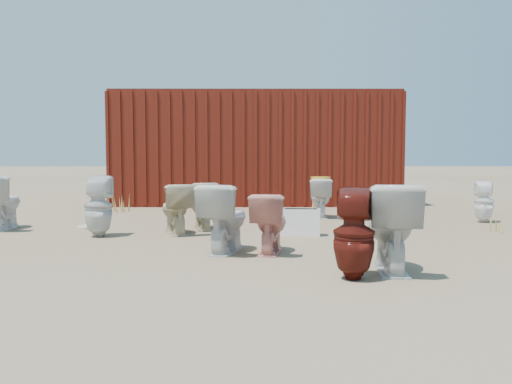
{
  "coord_description": "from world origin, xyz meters",
  "views": [
    {
      "loc": [
        -0.02,
        -6.14,
        1.02
      ],
      "look_at": [
        0.0,
        0.6,
        0.55
      ],
      "focal_mm": 35.0,
      "sensor_mm": 36.0,
      "label": 1
    }
  ],
  "objects_px": {
    "toilet_front_pink": "(270,223)",
    "toilet_front_a": "(1,202)",
    "toilet_back_beige_right": "(203,206)",
    "toilet_back_a": "(98,206)",
    "loose_tank": "(301,222)",
    "toilet_back_e": "(484,202)",
    "toilet_front_maroon": "(354,234)",
    "toilet_front_c": "(225,218)",
    "shipping_container": "(255,149)",
    "toilet_front_e": "(391,227)",
    "toilet_back_beige_left": "(176,209)",
    "toilet_back_yellowlid": "(320,198)"
  },
  "relations": [
    {
      "from": "toilet_front_pink",
      "to": "toilet_front_a",
      "type": "bearing_deg",
      "value": -14.71
    },
    {
      "from": "toilet_front_pink",
      "to": "toilet_back_beige_right",
      "type": "xyz_separation_m",
      "value": [
        -0.89,
        1.75,
        0.01
      ]
    },
    {
      "from": "toilet_back_a",
      "to": "loose_tank",
      "type": "relative_size",
      "value": 1.57
    },
    {
      "from": "toilet_back_e",
      "to": "toilet_front_a",
      "type": "bearing_deg",
      "value": 25.59
    },
    {
      "from": "toilet_front_maroon",
      "to": "toilet_front_c",
      "type": "bearing_deg",
      "value": -31.65
    },
    {
      "from": "shipping_container",
      "to": "loose_tank",
      "type": "distance_m",
      "value": 5.01
    },
    {
      "from": "toilet_front_c",
      "to": "toilet_front_e",
      "type": "xyz_separation_m",
      "value": [
        1.54,
        -0.91,
        0.03
      ]
    },
    {
      "from": "toilet_back_beige_left",
      "to": "loose_tank",
      "type": "height_order",
      "value": "toilet_back_beige_left"
    },
    {
      "from": "shipping_container",
      "to": "toilet_back_beige_right",
      "type": "xyz_separation_m",
      "value": [
        -0.75,
        -4.31,
        -0.86
      ]
    },
    {
      "from": "toilet_back_beige_right",
      "to": "loose_tank",
      "type": "relative_size",
      "value": 1.34
    },
    {
      "from": "toilet_front_maroon",
      "to": "loose_tank",
      "type": "relative_size",
      "value": 1.53
    },
    {
      "from": "loose_tank",
      "to": "toilet_back_beige_left",
      "type": "bearing_deg",
      "value": -176.02
    },
    {
      "from": "toilet_front_pink",
      "to": "toilet_back_beige_right",
      "type": "bearing_deg",
      "value": -52.61
    },
    {
      "from": "toilet_back_beige_right",
      "to": "toilet_back_yellowlid",
      "type": "distance_m",
      "value": 2.32
    },
    {
      "from": "toilet_front_c",
      "to": "toilet_front_pink",
      "type": "bearing_deg",
      "value": -169.05
    },
    {
      "from": "shipping_container",
      "to": "toilet_front_e",
      "type": "bearing_deg",
      "value": -80.18
    },
    {
      "from": "toilet_front_maroon",
      "to": "toilet_back_yellowlid",
      "type": "relative_size",
      "value": 1.16
    },
    {
      "from": "toilet_front_c",
      "to": "toilet_front_maroon",
      "type": "height_order",
      "value": "toilet_front_maroon"
    },
    {
      "from": "toilet_front_a",
      "to": "toilet_front_maroon",
      "type": "height_order",
      "value": "toilet_front_a"
    },
    {
      "from": "toilet_front_e",
      "to": "toilet_back_e",
      "type": "distance_m",
      "value": 4.11
    },
    {
      "from": "toilet_front_e",
      "to": "toilet_back_beige_right",
      "type": "bearing_deg",
      "value": -46.34
    },
    {
      "from": "shipping_container",
      "to": "toilet_front_pink",
      "type": "xyz_separation_m",
      "value": [
        0.14,
        -6.07,
        -0.88
      ]
    },
    {
      "from": "toilet_front_c",
      "to": "toilet_back_a",
      "type": "distance_m",
      "value": 1.99
    },
    {
      "from": "toilet_front_pink",
      "to": "toilet_back_beige_left",
      "type": "distance_m",
      "value": 1.79
    },
    {
      "from": "toilet_front_c",
      "to": "toilet_back_e",
      "type": "bearing_deg",
      "value": -131.73
    },
    {
      "from": "shipping_container",
      "to": "toilet_back_a",
      "type": "distance_m",
      "value": 5.43
    },
    {
      "from": "toilet_back_beige_left",
      "to": "toilet_back_beige_right",
      "type": "height_order",
      "value": "same"
    },
    {
      "from": "toilet_front_maroon",
      "to": "toilet_back_e",
      "type": "bearing_deg",
      "value": -112.56
    },
    {
      "from": "toilet_back_yellowlid",
      "to": "toilet_back_e",
      "type": "relative_size",
      "value": 1.03
    },
    {
      "from": "shipping_container",
      "to": "toilet_back_a",
      "type": "height_order",
      "value": "shipping_container"
    },
    {
      "from": "toilet_front_c",
      "to": "toilet_front_a",
      "type": "bearing_deg",
      "value": -11.28
    },
    {
      "from": "toilet_front_pink",
      "to": "loose_tank",
      "type": "xyz_separation_m",
      "value": [
        0.44,
        1.2,
        -0.15
      ]
    },
    {
      "from": "shipping_container",
      "to": "toilet_back_yellowlid",
      "type": "xyz_separation_m",
      "value": [
        1.1,
        -2.91,
        -0.87
      ]
    },
    {
      "from": "toilet_front_pink",
      "to": "loose_tank",
      "type": "height_order",
      "value": "toilet_front_pink"
    },
    {
      "from": "shipping_container",
      "to": "toilet_back_e",
      "type": "distance_m",
      "value": 5.13
    },
    {
      "from": "toilet_back_e",
      "to": "toilet_back_yellowlid",
      "type": "bearing_deg",
      "value": 4.58
    },
    {
      "from": "loose_tank",
      "to": "toilet_front_c",
      "type": "bearing_deg",
      "value": -120.66
    },
    {
      "from": "toilet_front_pink",
      "to": "toilet_front_e",
      "type": "relative_size",
      "value": 0.81
    },
    {
      "from": "toilet_back_beige_right",
      "to": "toilet_front_maroon",
      "type": "bearing_deg",
      "value": 104.19
    },
    {
      "from": "toilet_front_maroon",
      "to": "toilet_back_a",
      "type": "distance_m",
      "value": 3.62
    },
    {
      "from": "toilet_back_beige_left",
      "to": "toilet_back_e",
      "type": "distance_m",
      "value": 4.79
    },
    {
      "from": "toilet_front_pink",
      "to": "toilet_back_beige_left",
      "type": "xyz_separation_m",
      "value": [
        -1.21,
        1.32,
        0.01
      ]
    },
    {
      "from": "toilet_front_e",
      "to": "toilet_front_c",
      "type": "bearing_deg",
      "value": -23.63
    },
    {
      "from": "toilet_front_maroon",
      "to": "toilet_back_yellowlid",
      "type": "xyz_separation_m",
      "value": [
        0.29,
        4.31,
        -0.05
      ]
    },
    {
      "from": "shipping_container",
      "to": "toilet_front_e",
      "type": "xyz_separation_m",
      "value": [
        1.2,
        -6.93,
        -0.8
      ]
    },
    {
      "from": "toilet_front_c",
      "to": "toilet_back_beige_left",
      "type": "bearing_deg",
      "value": -43.83
    },
    {
      "from": "toilet_back_beige_right",
      "to": "toilet_back_yellowlid",
      "type": "height_order",
      "value": "toilet_back_beige_right"
    },
    {
      "from": "toilet_back_e",
      "to": "loose_tank",
      "type": "bearing_deg",
      "value": 43.1
    },
    {
      "from": "toilet_front_maroon",
      "to": "toilet_back_a",
      "type": "relative_size",
      "value": 0.98
    },
    {
      "from": "toilet_front_c",
      "to": "toilet_back_e",
      "type": "distance_m",
      "value": 4.61
    }
  ]
}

